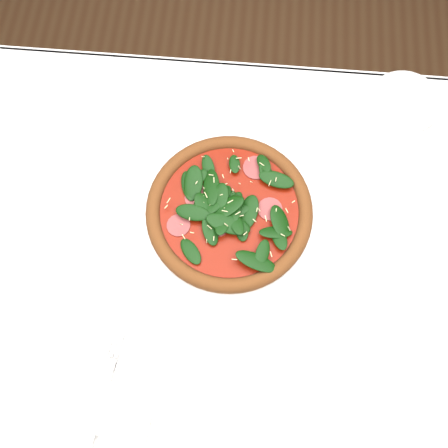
{
  "coord_description": "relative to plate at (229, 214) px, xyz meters",
  "views": [
    {
      "loc": [
        0.02,
        -0.2,
        1.53
      ],
      "look_at": [
        -0.0,
        0.07,
        0.77
      ],
      "focal_mm": 40.0,
      "sensor_mm": 36.0,
      "label": 1
    }
  ],
  "objects": [
    {
      "name": "dining_table",
      "position": [
        -0.01,
        -0.1,
        -0.11
      ],
      "size": [
        1.21,
        0.81,
        0.75
      ],
      "color": "silver",
      "rests_on": "ground"
    },
    {
      "name": "pizza",
      "position": [
        -0.0,
        0.0,
        0.02
      ],
      "size": [
        0.36,
        0.36,
        0.04
      ],
      "rotation": [
        0.0,
        0.0,
        -0.43
      ],
      "color": "brown",
      "rests_on": "plate"
    },
    {
      "name": "saucer_far",
      "position": [
        0.3,
        0.24,
        -0.0
      ],
      "size": [
        0.13,
        0.13,
        0.01
      ],
      "color": "white",
      "rests_on": "dining_table"
    },
    {
      "name": "fork",
      "position": [
        -0.16,
        -0.28,
        0.01
      ],
      "size": [
        0.04,
        0.18,
        0.0
      ],
      "rotation": [
        0.0,
        0.0,
        -0.13
      ],
      "color": "silver",
      "rests_on": "napkin"
    },
    {
      "name": "ground",
      "position": [
        -0.01,
        -0.1,
        -0.76
      ],
      "size": [
        6.0,
        6.0,
        0.0
      ],
      "primitive_type": "plane",
      "color": "brown",
      "rests_on": "ground"
    },
    {
      "name": "plate",
      "position": [
        0.0,
        0.0,
        0.0
      ],
      "size": [
        0.32,
        0.32,
        0.01
      ],
      "color": "white",
      "rests_on": "dining_table"
    },
    {
      "name": "napkin",
      "position": [
        -0.17,
        -0.32,
        -0.0
      ],
      "size": [
        0.17,
        0.09,
        0.01
      ],
      "primitive_type": "cube",
      "rotation": [
        0.0,
        0.0,
        -0.1
      ],
      "color": "silver",
      "rests_on": "dining_table"
    }
  ]
}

